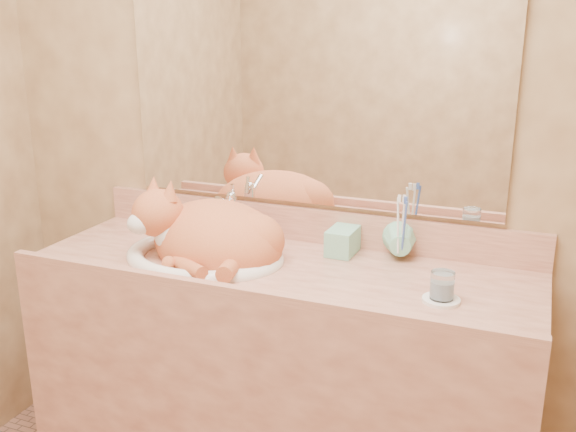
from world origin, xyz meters
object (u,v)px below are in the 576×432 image
at_px(cat, 208,232).
at_px(water_glass, 442,285).
at_px(soap_dispenser, 336,231).
at_px(toothbrush_cup, 400,248).
at_px(sink_basin, 204,234).
at_px(vanity_counter, 278,385).

height_order(cat, water_glass, cat).
height_order(soap_dispenser, water_glass, soap_dispenser).
bearing_deg(cat, water_glass, 12.87).
xyz_separation_m(cat, soap_dispenser, (0.40, 0.13, 0.01)).
distance_m(soap_dispenser, toothbrush_cup, 0.21).
bearing_deg(sink_basin, soap_dispenser, 21.17).
bearing_deg(sink_basin, toothbrush_cup, 18.63).
relative_size(toothbrush_cup, water_glass, 1.50).
relative_size(vanity_counter, sink_basin, 3.09).
height_order(soap_dispenser, toothbrush_cup, soap_dispenser).
height_order(cat, soap_dispenser, cat).
bearing_deg(cat, toothbrush_cup, 34.25).
bearing_deg(cat, vanity_counter, 19.57).
height_order(vanity_counter, sink_basin, sink_basin).
distance_m(sink_basin, toothbrush_cup, 0.63).
height_order(vanity_counter, toothbrush_cup, toothbrush_cup).
distance_m(vanity_counter, toothbrush_cup, 0.61).
bearing_deg(water_glass, sink_basin, 175.52).
relative_size(sink_basin, water_glass, 6.74).
relative_size(vanity_counter, water_glass, 20.85).
bearing_deg(toothbrush_cup, cat, -164.29).
relative_size(soap_dispenser, toothbrush_cup, 1.68).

